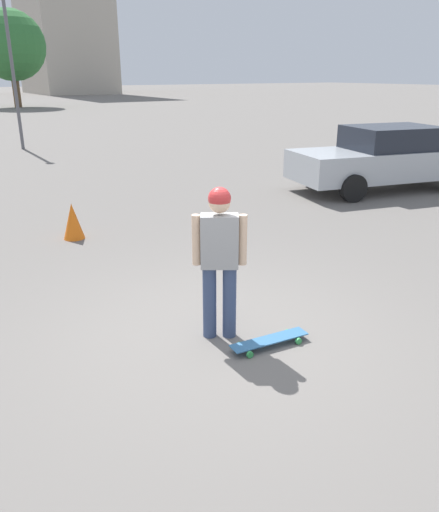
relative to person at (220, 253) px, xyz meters
name	(u,v)px	position (x,y,z in m)	size (l,w,h in m)	color
ground_plane	(220,335)	(0.00, 0.00, -0.97)	(220.00, 220.00, 0.00)	slate
person	(220,253)	(0.00, 0.00, 0.00)	(0.38, 0.49, 1.66)	#38476B
skateboard	(269,340)	(-0.48, -0.32, -0.91)	(0.31, 0.90, 0.08)	#336693
car_parked_near	(387,158)	(3.99, -7.41, -0.19)	(2.74, 4.93, 1.53)	#ADB2B7
tree_distant	(10,45)	(41.76, -6.74, 3.83)	(5.54, 5.54, 7.59)	brown
traffic_cone	(73,221)	(4.26, 0.28, -0.66)	(0.36, 0.36, 0.63)	orange
lamp_post	(11,59)	(16.10, -1.47, 2.21)	(0.28, 0.28, 5.40)	#59595E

